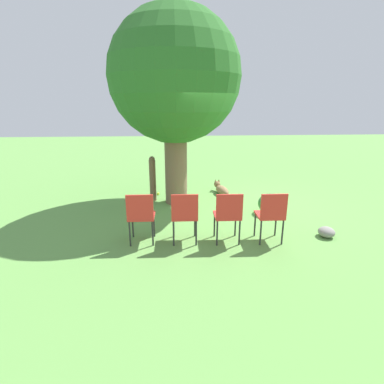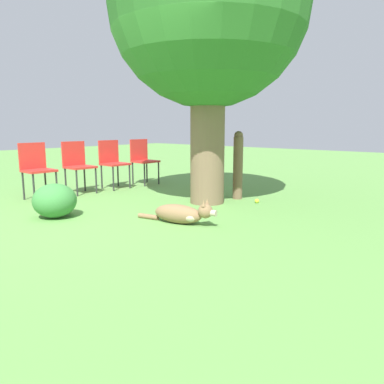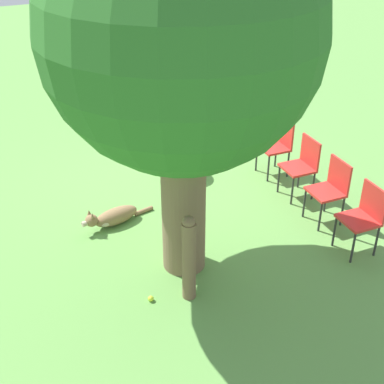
# 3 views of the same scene
# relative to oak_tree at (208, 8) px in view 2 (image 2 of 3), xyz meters

# --- Properties ---
(ground_plane) EXTENTS (30.00, 30.00, 0.00)m
(ground_plane) POSITION_rel_oak_tree_xyz_m (-0.32, -1.38, -2.83)
(ground_plane) COLOR #609947
(oak_tree) EXTENTS (2.87, 2.87, 4.31)m
(oak_tree) POSITION_rel_oak_tree_xyz_m (0.00, 0.00, 0.00)
(oak_tree) COLOR #7A6047
(oak_tree) RESTS_ON ground_plane
(dog) EXTENTS (1.09, 0.38, 0.33)m
(dog) POSITION_rel_oak_tree_xyz_m (0.56, -1.19, -2.70)
(dog) COLOR olive
(dog) RESTS_ON ground_plane
(fence_post) EXTENTS (0.16, 0.16, 1.10)m
(fence_post) POSITION_rel_oak_tree_xyz_m (0.18, 0.57, -2.27)
(fence_post) COLOR brown
(fence_post) RESTS_ON ground_plane
(red_chair_0) EXTENTS (0.43, 0.45, 0.91)m
(red_chair_0) POSITION_rel_oak_tree_xyz_m (-2.28, -1.56, -2.29)
(red_chair_0) COLOR red
(red_chair_0) RESTS_ON ground_plane
(red_chair_1) EXTENTS (0.43, 0.45, 0.91)m
(red_chair_1) POSITION_rel_oak_tree_xyz_m (-2.25, -0.83, -2.29)
(red_chair_1) COLOR red
(red_chair_1) RESTS_ON ground_plane
(red_chair_2) EXTENTS (0.43, 0.45, 0.91)m
(red_chair_2) POSITION_rel_oak_tree_xyz_m (-2.21, -0.10, -2.29)
(red_chair_2) COLOR red
(red_chair_2) RESTS_ON ground_plane
(red_chair_3) EXTENTS (0.43, 0.45, 0.91)m
(red_chair_3) POSITION_rel_oak_tree_xyz_m (-2.18, 0.63, -2.29)
(red_chair_3) COLOR red
(red_chair_3) RESTS_ON ground_plane
(tennis_ball) EXTENTS (0.07, 0.07, 0.07)m
(tennis_ball) POSITION_rel_oak_tree_xyz_m (0.61, 0.47, -2.79)
(tennis_ball) COLOR #CCE033
(tennis_ball) RESTS_ON ground_plane
(low_shrub) EXTENTS (0.55, 0.55, 0.44)m
(low_shrub) POSITION_rel_oak_tree_xyz_m (-0.90, -2.04, -2.61)
(low_shrub) COLOR #3D843D
(low_shrub) RESTS_ON ground_plane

